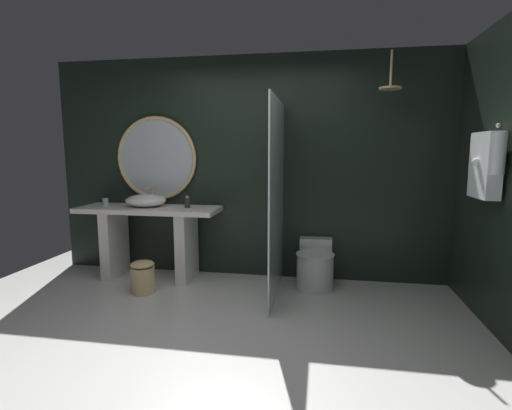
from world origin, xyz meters
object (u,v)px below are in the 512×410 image
object	(u,v)px
soap_dispenser	(187,203)
rain_shower_head	(390,85)
tumbler_cup	(105,202)
hanging_bathrobe	(486,163)
round_wall_mirror	(156,158)
toilet	(315,266)
waste_bin	(143,277)
vessel_sink	(146,201)

from	to	relation	value
soap_dispenser	rain_shower_head	world-z (taller)	rain_shower_head
tumbler_cup	rain_shower_head	world-z (taller)	rain_shower_head
hanging_bathrobe	round_wall_mirror	bearing A→B (deg)	164.33
hanging_bathrobe	soap_dispenser	bearing A→B (deg)	166.42
hanging_bathrobe	toilet	world-z (taller)	hanging_bathrobe
tumbler_cup	waste_bin	world-z (taller)	tumbler_cup
soap_dispenser	hanging_bathrobe	xyz separation A→B (m)	(2.87, -0.69, 0.50)
tumbler_cup	soap_dispenser	distance (m)	1.05
soap_dispenser	waste_bin	xyz separation A→B (m)	(-0.33, -0.51, -0.74)
round_wall_mirror	soap_dispenser	bearing A→B (deg)	-27.45
toilet	waste_bin	bearing A→B (deg)	-164.71
round_wall_mirror	hanging_bathrobe	world-z (taller)	round_wall_mirror
rain_shower_head	toilet	distance (m)	2.05
rain_shower_head	tumbler_cup	bearing A→B (deg)	178.65
vessel_sink	hanging_bathrobe	size ratio (longest dim) A/B	0.78
tumbler_cup	round_wall_mirror	distance (m)	0.81
tumbler_cup	toilet	xyz separation A→B (m)	(2.53, -0.04, -0.66)
tumbler_cup	rain_shower_head	bearing A→B (deg)	-1.35
rain_shower_head	waste_bin	distance (m)	3.24
vessel_sink	hanging_bathrobe	bearing A→B (deg)	-11.59
vessel_sink	tumbler_cup	distance (m)	0.54
soap_dispenser	round_wall_mirror	bearing A→B (deg)	152.55
tumbler_cup	vessel_sink	bearing A→B (deg)	-3.28
tumbler_cup	hanging_bathrobe	size ratio (longest dim) A/B	0.14
round_wall_mirror	toilet	world-z (taller)	round_wall_mirror
tumbler_cup	hanging_bathrobe	world-z (taller)	hanging_bathrobe
vessel_sink	waste_bin	size ratio (longest dim) A/B	1.37
toilet	hanging_bathrobe	bearing A→B (deg)	-26.11
soap_dispenser	round_wall_mirror	size ratio (longest dim) A/B	0.14
hanging_bathrobe	waste_bin	xyz separation A→B (m)	(-3.21, 0.19, -1.24)
tumbler_cup	soap_dispenser	bearing A→B (deg)	-1.73
round_wall_mirror	rain_shower_head	world-z (taller)	rain_shower_head
waste_bin	tumbler_cup	bearing A→B (deg)	143.15
toilet	rain_shower_head	bearing A→B (deg)	-2.75
round_wall_mirror	toilet	size ratio (longest dim) A/B	1.70
soap_dispenser	toilet	bearing A→B (deg)	-0.40
tumbler_cup	round_wall_mirror	xyz separation A→B (m)	(0.58, 0.21, 0.52)
round_wall_mirror	toilet	bearing A→B (deg)	-7.44
waste_bin	hanging_bathrobe	bearing A→B (deg)	-3.36
vessel_sink	round_wall_mirror	bearing A→B (deg)	79.64
toilet	vessel_sink	bearing A→B (deg)	179.67
round_wall_mirror	waste_bin	distance (m)	1.45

